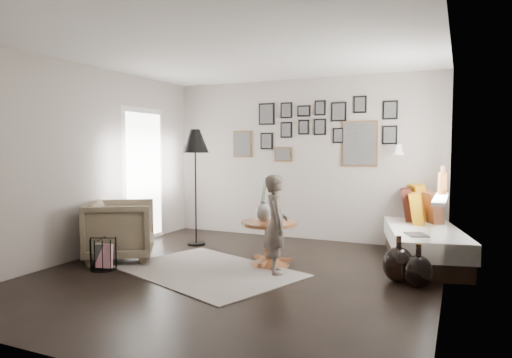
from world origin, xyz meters
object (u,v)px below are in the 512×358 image
at_px(armchair, 120,230).
at_px(magazine_basket, 103,254).
at_px(demijohn_large, 398,264).
at_px(vase, 264,209).
at_px(demijohn_small, 418,271).
at_px(floor_lamp, 195,145).
at_px(pedestal_table, 269,245).
at_px(child, 276,224).
at_px(daybed, 424,238).

distance_m(armchair, magazine_basket, 0.55).
bearing_deg(demijohn_large, armchair, -172.75).
distance_m(vase, demijohn_small, 1.98).
bearing_deg(vase, floor_lamp, 155.25).
height_order(magazine_basket, demijohn_large, demijohn_large).
xyz_separation_m(pedestal_table, child, (0.22, -0.32, 0.33)).
relative_size(armchair, demijohn_small, 1.85).
relative_size(pedestal_table, child, 0.60).
relative_size(pedestal_table, demijohn_large, 1.37).
height_order(magazine_basket, demijohn_small, demijohn_small).
distance_m(daybed, magazine_basket, 4.12).
relative_size(pedestal_table, floor_lamp, 0.40).
xyz_separation_m(armchair, demijohn_small, (3.74, 0.33, -0.22)).
bearing_deg(floor_lamp, vase, -24.75).
bearing_deg(floor_lamp, armchair, -109.62).
height_order(armchair, demijohn_small, armchair).
bearing_deg(daybed, magazine_basket, -162.78).
height_order(pedestal_table, demijohn_small, pedestal_table).
relative_size(vase, daybed, 0.24).
bearing_deg(demijohn_small, daybed, 91.17).
distance_m(magazine_basket, child, 2.15).
relative_size(demijohn_large, demijohn_small, 1.10).
relative_size(floor_lamp, demijohn_small, 3.76).
bearing_deg(vase, child, -48.38).
height_order(daybed, floor_lamp, floor_lamp).
height_order(vase, armchair, vase).
bearing_deg(demijohn_large, vase, 176.33).
height_order(demijohn_large, demijohn_small, demijohn_large).
bearing_deg(child, floor_lamp, 30.42).
relative_size(daybed, magazine_basket, 5.28).
bearing_deg(armchair, demijohn_large, -116.95).
xyz_separation_m(vase, daybed, (1.86, 1.04, -0.42)).
xyz_separation_m(daybed, demijohn_small, (0.03, -1.27, -0.12)).
xyz_separation_m(magazine_basket, demijohn_small, (3.58, 0.81, -0.01)).
distance_m(magazine_basket, demijohn_small, 3.67).
bearing_deg(daybed, armchair, -169.86).
height_order(armchair, floor_lamp, floor_lamp).
relative_size(floor_lamp, magazine_basket, 4.40).
xyz_separation_m(vase, demijohn_large, (1.67, -0.11, -0.51)).
bearing_deg(magazine_basket, pedestal_table, 29.98).
bearing_deg(pedestal_table, daybed, 30.76).
bearing_deg(floor_lamp, child, -30.03).
xyz_separation_m(floor_lamp, child, (1.72, -0.99, -0.94)).
bearing_deg(floor_lamp, demijohn_large, -13.82).
height_order(pedestal_table, vase, vase).
relative_size(magazine_basket, demijohn_large, 0.78).
xyz_separation_m(daybed, floor_lamp, (-3.28, -0.39, 1.23)).
relative_size(armchair, child, 0.74).
distance_m(demijohn_small, child, 1.64).
relative_size(armchair, floor_lamp, 0.49).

